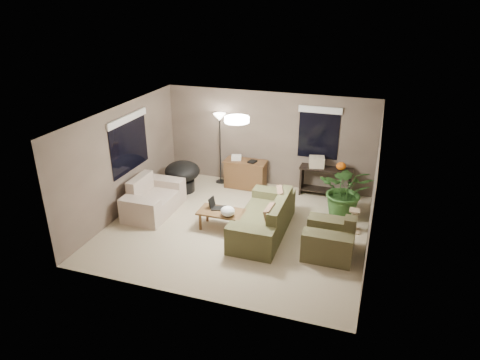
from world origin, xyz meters
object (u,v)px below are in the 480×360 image
(console_table, at_px, (325,180))
(cat_scratching_post, at_px, (353,222))
(coffee_table, at_px, (222,214))
(desk, at_px, (245,174))
(papasan_chair, at_px, (183,174))
(floor_lamp, at_px, (220,125))
(armchair, at_px, (330,240))
(loveseat, at_px, (153,200))
(houseplant, at_px, (345,196))
(main_sofa, at_px, (265,220))

(console_table, height_order, cat_scratching_post, console_table)
(coffee_table, bearing_deg, console_table, 51.55)
(desk, bearing_deg, papasan_chair, -153.91)
(papasan_chair, bearing_deg, coffee_table, -42.73)
(console_table, xyz_separation_m, floor_lamp, (-2.81, -0.03, 1.16))
(papasan_chair, bearing_deg, armchair, -23.79)
(loveseat, distance_m, console_table, 4.28)
(console_table, bearing_deg, houseplant, -58.64)
(papasan_chair, bearing_deg, desk, 26.09)
(desk, bearing_deg, cat_scratching_post, -26.19)
(desk, bearing_deg, armchair, -44.45)
(main_sofa, relative_size, floor_lamp, 1.15)
(houseplant, relative_size, cat_scratching_post, 2.59)
(console_table, relative_size, papasan_chair, 1.11)
(loveseat, height_order, floor_lamp, floor_lamp)
(houseplant, bearing_deg, floor_lamp, 164.73)
(coffee_table, distance_m, cat_scratching_post, 2.86)
(armchair, xyz_separation_m, papasan_chair, (-4.01, 1.77, 0.17))
(main_sofa, xyz_separation_m, armchair, (1.42, -0.36, 0.00))
(console_table, distance_m, houseplant, 1.12)
(papasan_chair, relative_size, floor_lamp, 0.62)
(armchair, bearing_deg, houseplant, 86.09)
(loveseat, distance_m, floor_lamp, 2.64)
(armchair, distance_m, papasan_chair, 4.38)
(armchair, xyz_separation_m, houseplant, (0.11, 1.68, 0.21))
(loveseat, distance_m, papasan_chair, 1.30)
(coffee_table, distance_m, console_table, 3.05)
(main_sofa, xyz_separation_m, papasan_chair, (-2.59, 1.41, 0.17))
(armchair, bearing_deg, papasan_chair, 156.21)
(console_table, distance_m, cat_scratching_post, 1.80)
(main_sofa, relative_size, loveseat, 1.37)
(cat_scratching_post, bearing_deg, desk, 153.81)
(loveseat, height_order, cat_scratching_post, loveseat)
(floor_lamp, bearing_deg, armchair, -38.43)
(floor_lamp, bearing_deg, console_table, 0.64)
(loveseat, bearing_deg, main_sofa, -2.58)
(desk, relative_size, console_table, 0.85)
(loveseat, relative_size, coffee_table, 1.60)
(desk, xyz_separation_m, houseplant, (2.65, -0.81, 0.13))
(console_table, xyz_separation_m, cat_scratching_post, (0.84, -1.58, -0.22))
(loveseat, relative_size, floor_lamp, 0.84)
(papasan_chair, bearing_deg, loveseat, -97.35)
(armchair, height_order, desk, armchair)
(armchair, xyz_separation_m, floor_lamp, (-3.28, 2.60, 1.30))
(desk, bearing_deg, coffee_table, -85.60)
(papasan_chair, xyz_separation_m, floor_lamp, (0.73, 0.84, 1.13))
(loveseat, height_order, console_table, loveseat)
(main_sofa, bearing_deg, console_table, 67.24)
(desk, height_order, cat_scratching_post, desk)
(armchair, bearing_deg, desk, 135.55)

